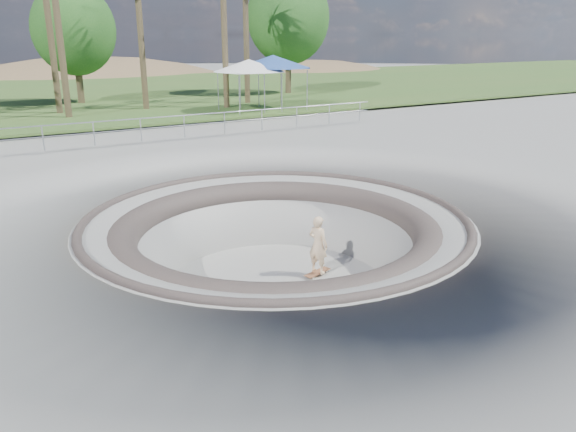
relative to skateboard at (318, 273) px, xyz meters
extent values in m
plane|color=gray|center=(-1.30, 0.10, 1.83)|extent=(180.00, 180.00, 0.00)
torus|color=gray|center=(-1.30, 0.10, -0.17)|extent=(14.00, 14.00, 4.00)
cylinder|color=gray|center=(-1.30, 0.10, -0.12)|extent=(6.60, 6.60, 0.10)
torus|color=#524742|center=(-1.30, 0.10, 1.81)|extent=(10.24, 10.24, 0.24)
torus|color=#524742|center=(-1.30, 0.10, 1.38)|extent=(8.91, 8.91, 0.81)
cube|color=#3B6127|center=(-1.30, 34.10, 2.05)|extent=(180.00, 36.00, 0.12)
ellipsoid|color=brown|center=(6.70, 60.10, -6.04)|extent=(61.60, 44.00, 28.60)
ellipsoid|color=brown|center=(33.70, 52.10, -3.54)|extent=(42.00, 30.00, 19.50)
cylinder|color=#999DA2|center=(-1.30, 12.10, 3.00)|extent=(25.00, 0.05, 0.05)
cylinder|color=#999DA2|center=(-1.30, 12.10, 2.55)|extent=(25.00, 0.05, 0.05)
cube|color=brown|center=(0.00, 0.00, 0.01)|extent=(0.94, 0.50, 0.02)
cylinder|color=#B5B4B9|center=(0.00, 0.00, -0.03)|extent=(0.09, 0.19, 0.04)
cylinder|color=#B5B4B9|center=(0.00, 0.00, -0.03)|extent=(0.09, 0.19, 0.04)
cylinder|color=beige|center=(0.00, 0.00, -0.04)|extent=(0.08, 0.05, 0.07)
cylinder|color=beige|center=(0.00, 0.00, -0.04)|extent=(0.08, 0.05, 0.07)
cylinder|color=beige|center=(0.00, 0.00, -0.04)|extent=(0.08, 0.05, 0.07)
cylinder|color=beige|center=(0.00, 0.00, -0.04)|extent=(0.08, 0.05, 0.07)
imported|color=beige|center=(0.00, 0.00, 0.86)|extent=(0.60, 0.72, 1.68)
cylinder|color=#999DA2|center=(5.73, 16.79, 3.20)|extent=(0.06, 0.06, 2.20)
cylinder|color=#999DA2|center=(8.53, 16.79, 3.20)|extent=(0.06, 0.06, 2.20)
cylinder|color=#999DA2|center=(5.73, 19.59, 3.20)|extent=(0.06, 0.06, 2.20)
cylinder|color=#999DA2|center=(8.53, 19.59, 3.20)|extent=(0.06, 0.06, 2.20)
cube|color=white|center=(7.13, 18.19, 4.40)|extent=(3.06, 3.06, 0.08)
cone|color=white|center=(7.13, 18.19, 4.75)|extent=(5.93, 5.93, 0.70)
cylinder|color=#999DA2|center=(7.36, 16.90, 3.28)|extent=(0.06, 0.06, 2.35)
cylinder|color=#999DA2|center=(10.35, 16.90, 3.28)|extent=(0.06, 0.06, 2.35)
cylinder|color=#999DA2|center=(7.36, 19.90, 3.28)|extent=(0.06, 0.06, 2.35)
cylinder|color=#999DA2|center=(10.35, 19.90, 3.28)|extent=(0.06, 0.06, 2.35)
cube|color=#2D53A3|center=(8.86, 18.40, 4.56)|extent=(3.31, 3.31, 0.08)
cone|color=#2D53A3|center=(8.86, 18.40, 4.94)|extent=(6.34, 6.34, 0.75)
cylinder|color=brown|center=(-2.86, 23.07, 6.71)|extent=(0.36, 0.36, 9.43)
cylinder|color=brown|center=(-2.74, 20.95, 7.63)|extent=(0.36, 0.36, 11.26)
cylinder|color=brown|center=(2.06, 22.33, 6.60)|extent=(0.36, 0.36, 9.21)
cylinder|color=brown|center=(6.66, 20.48, 6.78)|extent=(0.36, 0.36, 9.57)
cylinder|color=brown|center=(8.92, 22.06, 6.32)|extent=(0.36, 0.36, 8.66)
cylinder|color=brown|center=(-0.70, 27.73, 4.23)|extent=(0.44, 0.44, 4.46)
ellipsoid|color=#1E581E|center=(-0.70, 27.73, 6.78)|extent=(5.33, 4.85, 5.81)
cylinder|color=brown|center=(14.65, 26.35, 4.66)|extent=(0.44, 0.44, 5.33)
ellipsoid|color=#1E581E|center=(14.65, 26.35, 7.71)|extent=(6.37, 5.79, 6.95)
camera|label=1|loc=(-8.24, -12.25, 6.47)|focal=35.00mm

